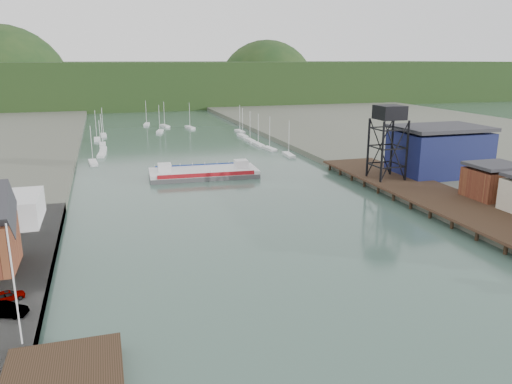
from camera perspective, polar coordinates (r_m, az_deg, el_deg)
ground at (r=51.87m, az=14.37°, el=-17.88°), size 600.00×600.00×0.00m
east_pier at (r=105.18m, az=19.13°, el=-0.11°), size 14.00×70.00×2.45m
flagpole at (r=51.61m, az=-25.90°, el=-9.60°), size 0.16×0.16×12.00m
lift_tower at (r=112.22m, az=15.01°, el=8.27°), size 6.50×6.50×16.00m
blue_shed at (r=123.50m, az=20.20°, el=4.40°), size 20.50×14.50×11.30m
marina_sailboats at (r=178.89m, az=-9.11°, el=5.96°), size 57.71×92.65×0.90m
distant_hills at (r=339.06m, az=-13.89°, el=11.60°), size 500.00×120.00×80.00m
chain_ferry at (r=121.79m, az=-6.00°, el=2.23°), size 26.38×11.82×3.72m
car_west_a at (r=63.23m, az=-26.49°, el=-10.53°), size 3.78×2.35×1.20m
car_west_b at (r=59.71m, az=-26.71°, el=-11.94°), size 4.64×2.83×1.44m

